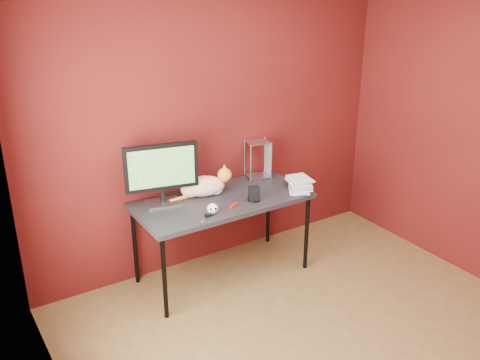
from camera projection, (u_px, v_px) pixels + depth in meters
room at (355, 167)px, 3.29m from camera, size 3.52×3.52×2.61m
desk at (222, 204)px, 4.57m from camera, size 1.50×0.70×0.75m
monitor at (162, 171)px, 4.34m from camera, size 0.60×0.25×0.52m
cat at (204, 186)px, 4.58m from camera, size 0.55×0.31×0.26m
skull_mug at (213, 209)px, 4.26m from camera, size 0.09×0.10×0.09m
speaker at (254, 194)px, 4.49m from camera, size 0.11×0.11×0.12m
book_stack at (292, 126)px, 4.50m from camera, size 0.28×0.29×1.18m
wire_rack at (258, 159)px, 4.96m from camera, size 0.24×0.21×0.35m
pocket_knife at (234, 205)px, 4.40m from camera, size 0.09×0.05×0.02m
black_gadget at (208, 215)px, 4.22m from camera, size 0.05×0.04×0.02m
washer at (203, 221)px, 4.15m from camera, size 0.05×0.05×0.00m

